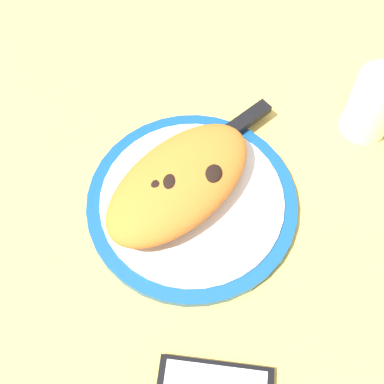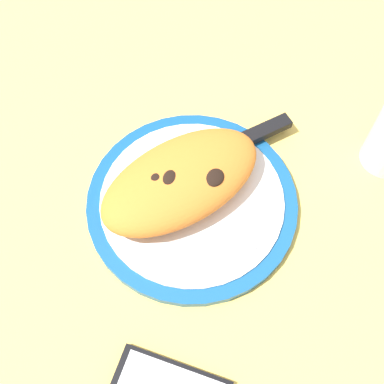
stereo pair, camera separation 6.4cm
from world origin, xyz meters
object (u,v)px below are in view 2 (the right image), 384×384
at_px(calzone, 181,180).
at_px(plate, 192,202).
at_px(knife, 239,143).
at_px(fork, 205,244).

bearing_deg(calzone, plate, -59.64).
relative_size(calzone, knife, 1.05).
xyz_separation_m(calzone, knife, (0.10, 0.04, -0.02)).
xyz_separation_m(plate, calzone, (-0.01, 0.02, 0.04)).
bearing_deg(plate, fork, -93.32).
relative_size(plate, calzone, 1.13).
bearing_deg(plate, calzone, 120.36).
distance_m(plate, calzone, 0.04).
bearing_deg(fork, plate, 86.68).
relative_size(fork, knife, 0.65).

